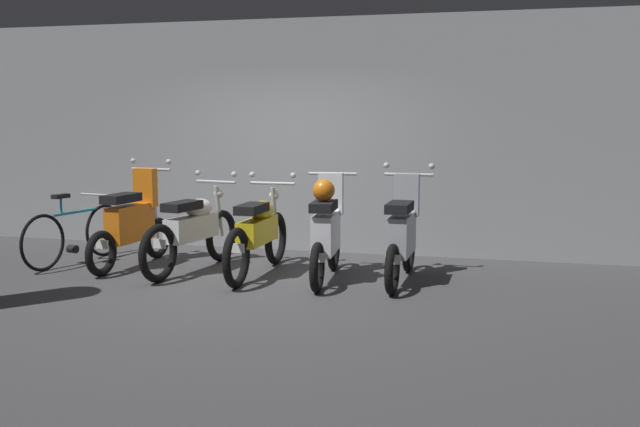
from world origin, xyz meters
TOP-DOWN VIEW (x-y plane):
  - ground_plane at (0.00, 0.00)m, footprint 80.00×80.00m
  - back_wall at (0.00, 2.25)m, footprint 16.00×0.30m
  - motorbike_slot_0 at (-1.64, 0.59)m, footprint 0.59×1.68m
  - motorbike_slot_1 at (-0.82, 0.53)m, footprint 0.59×1.94m
  - motorbike_slot_2 at (0.00, 0.51)m, footprint 0.59×1.95m
  - motorbike_slot_3 at (0.82, 0.44)m, footprint 0.56×1.68m
  - motorbike_slot_4 at (1.65, 0.55)m, footprint 0.59×1.68m
  - bicycle at (-2.42, 0.57)m, footprint 0.50×1.71m

SIDE VIEW (x-z plane):
  - ground_plane at x=0.00m, z-range 0.00..0.00m
  - bicycle at x=-2.42m, z-range -0.08..0.80m
  - motorbike_slot_1 at x=-0.82m, z-range -0.08..1.07m
  - motorbike_slot_2 at x=0.00m, z-range -0.08..1.07m
  - motorbike_slot_0 at x=-1.64m, z-range -0.12..1.17m
  - motorbike_slot_4 at x=1.65m, z-range -0.12..1.17m
  - motorbike_slot_3 at x=0.82m, z-range -0.02..1.15m
  - back_wall at x=0.00m, z-range 0.00..3.10m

